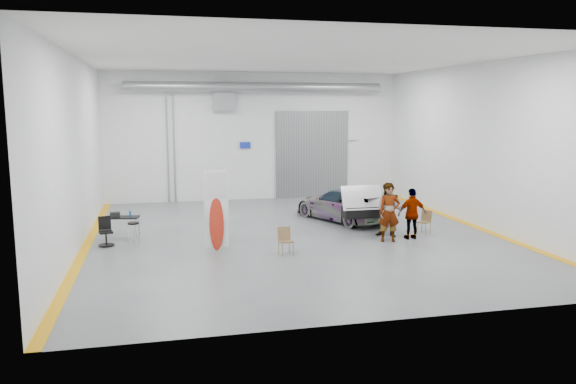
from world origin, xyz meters
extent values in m
plane|color=#5C5E63|center=(0.00, 0.00, 0.00)|extent=(16.00, 16.00, 0.00)
cube|color=silver|center=(-7.00, 0.00, 3.00)|extent=(0.02, 16.00, 6.00)
cube|color=silver|center=(7.00, 0.00, 3.00)|extent=(0.02, 16.00, 6.00)
cube|color=silver|center=(0.00, 8.00, 3.00)|extent=(14.00, 0.02, 6.00)
cube|color=silver|center=(0.00, -8.00, 3.00)|extent=(14.00, 0.02, 6.00)
cube|color=white|center=(0.00, 0.00, 6.00)|extent=(14.00, 16.00, 0.02)
cube|color=gray|center=(2.80, 7.92, 2.10)|extent=(3.60, 0.12, 4.20)
cube|color=gray|center=(-1.50, 7.92, 4.80)|extent=(1.00, 0.50, 1.20)
cylinder|color=gray|center=(0.00, 7.40, 5.30)|extent=(11.90, 0.44, 0.44)
cube|color=#152BAF|center=(-0.50, 7.92, 2.60)|extent=(0.50, 0.04, 0.30)
cube|color=white|center=(4.80, 7.92, 2.90)|extent=(0.70, 0.04, 0.25)
cylinder|color=gray|center=(-3.80, 7.92, 2.50)|extent=(0.08, 0.08, 5.00)
cylinder|color=gray|center=(-4.10, 7.92, 2.50)|extent=(0.08, 0.08, 5.00)
cube|color=orange|center=(-6.85, 0.00, 0.01)|extent=(0.30, 16.00, 0.01)
cube|color=orange|center=(6.85, 0.00, 0.01)|extent=(0.30, 16.00, 0.01)
imported|color=white|center=(2.44, 2.14, 0.63)|extent=(3.35, 4.73, 1.27)
imported|color=#977352|center=(2.82, -1.52, 0.97)|extent=(0.77, 0.58, 1.93)
imported|color=#45647E|center=(3.08, -0.89, 0.93)|extent=(1.15, 1.08, 1.87)
imported|color=brown|center=(3.72, -1.35, 0.86)|extent=(1.01, 0.43, 1.72)
cube|color=white|center=(-2.81, -1.30, 0.88)|extent=(0.75, 0.09, 1.59)
ellipsoid|color=red|center=(-2.81, -1.37, 0.84)|extent=(0.46, 0.24, 1.68)
cube|color=white|center=(-2.81, -1.32, 2.08)|extent=(0.73, 0.08, 0.84)
cylinder|color=white|center=(-3.12, -1.30, 1.33)|extent=(0.02, 0.02, 2.65)
cylinder|color=white|center=(-2.50, -1.30, 1.33)|extent=(0.02, 0.02, 2.65)
cube|color=brown|center=(-0.87, -2.42, 0.42)|extent=(0.44, 0.42, 0.04)
cube|color=brown|center=(-0.87, -2.24, 0.64)|extent=(0.40, 0.12, 0.38)
cube|color=brown|center=(4.45, -0.77, 0.42)|extent=(0.53, 0.53, 0.04)
cube|color=brown|center=(4.45, -0.59, 0.63)|extent=(0.29, 0.37, 0.37)
cylinder|color=black|center=(-5.37, -0.11, 0.71)|extent=(0.36, 0.36, 0.05)
torus|color=silver|center=(-5.37, -0.11, 0.23)|extent=(0.38, 0.38, 0.02)
cylinder|color=gray|center=(-6.30, 0.90, 0.33)|extent=(0.03, 0.03, 0.66)
cylinder|color=gray|center=(-5.28, 0.90, 0.33)|extent=(0.03, 0.03, 0.66)
cylinder|color=gray|center=(-6.30, 1.36, 0.33)|extent=(0.03, 0.03, 0.66)
cylinder|color=gray|center=(-5.28, 1.36, 0.33)|extent=(0.03, 0.03, 0.66)
cube|color=black|center=(-5.79, 1.13, 0.68)|extent=(1.19, 0.76, 0.04)
cylinder|color=#17538A|center=(-5.51, 1.03, 0.80)|extent=(0.07, 0.07, 0.20)
cube|color=black|center=(-6.02, 1.17, 0.78)|extent=(0.32, 0.20, 0.17)
cylinder|color=black|center=(-6.23, -0.08, 0.04)|extent=(0.49, 0.49, 0.04)
cylinder|color=black|center=(-6.23, -0.08, 0.25)|extent=(0.05, 0.05, 0.42)
cube|color=black|center=(-6.23, -0.08, 0.46)|extent=(0.49, 0.49, 0.06)
cube|color=black|center=(-6.23, 0.11, 0.72)|extent=(0.39, 0.14, 0.44)
cube|color=silver|center=(2.44, 0.20, 1.29)|extent=(1.48, 0.90, 0.04)
camera|label=1|loc=(-4.49, -18.41, 4.43)|focal=35.00mm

